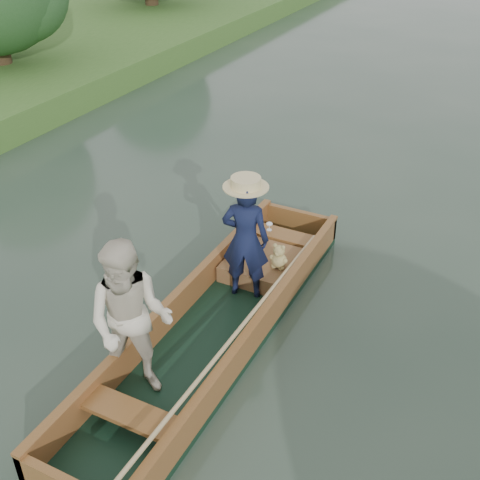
% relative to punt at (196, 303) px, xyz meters
% --- Properties ---
extents(ground, '(120.00, 120.00, 0.00)m').
position_rel_punt_xyz_m(ground, '(0.11, 0.23, -0.58)').
color(ground, '#283D30').
rests_on(ground, ground).
extents(punt, '(1.34, 5.15, 1.79)m').
position_rel_punt_xyz_m(punt, '(0.00, 0.00, 0.00)').
color(punt, black).
rests_on(punt, ground).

